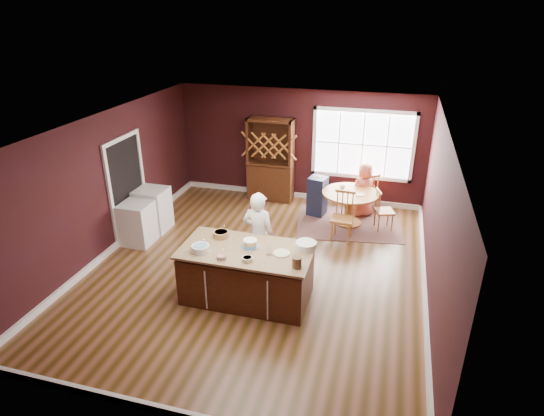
{
  "coord_description": "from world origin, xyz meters",
  "views": [
    {
      "loc": [
        2.19,
        -6.93,
        4.53
      ],
      "look_at": [
        0.15,
        0.43,
        1.05
      ],
      "focal_mm": 30.0,
      "sensor_mm": 36.0,
      "label": 1
    }
  ],
  "objects_px": {
    "washer": "(137,223)",
    "high_chair": "(317,195)",
    "layer_cake": "(250,243)",
    "seated_woman": "(364,190)",
    "chair_south": "(342,217)",
    "chair_east": "(385,209)",
    "dryer": "(153,209)",
    "chair_north": "(367,192)",
    "hutch": "(271,160)",
    "kitchen_island": "(247,275)",
    "toddler": "(319,181)",
    "baker": "(259,235)",
    "dining_table": "(350,201)"
  },
  "relations": [
    {
      "from": "kitchen_island",
      "to": "toddler",
      "type": "relative_size",
      "value": 8.16
    },
    {
      "from": "baker",
      "to": "chair_east",
      "type": "bearing_deg",
      "value": -124.51
    },
    {
      "from": "dryer",
      "to": "high_chair",
      "type": "bearing_deg",
      "value": 27.27
    },
    {
      "from": "kitchen_island",
      "to": "baker",
      "type": "distance_m",
      "value": 0.81
    },
    {
      "from": "chair_south",
      "to": "hutch",
      "type": "height_order",
      "value": "hutch"
    },
    {
      "from": "baker",
      "to": "seated_woman",
      "type": "xyz_separation_m",
      "value": [
        1.57,
        3.07,
        -0.18
      ]
    },
    {
      "from": "washer",
      "to": "high_chair",
      "type": "bearing_deg",
      "value": 35.42
    },
    {
      "from": "layer_cake",
      "to": "high_chair",
      "type": "height_order",
      "value": "layer_cake"
    },
    {
      "from": "chair_north",
      "to": "high_chair",
      "type": "xyz_separation_m",
      "value": [
        -1.09,
        -0.47,
        -0.01
      ]
    },
    {
      "from": "chair_east",
      "to": "chair_north",
      "type": "height_order",
      "value": "chair_north"
    },
    {
      "from": "kitchen_island",
      "to": "dining_table",
      "type": "xyz_separation_m",
      "value": [
        1.3,
        3.25,
        0.1
      ]
    },
    {
      "from": "chair_south",
      "to": "high_chair",
      "type": "height_order",
      "value": "chair_south"
    },
    {
      "from": "high_chair",
      "to": "washer",
      "type": "xyz_separation_m",
      "value": [
        -3.27,
        -2.33,
        -0.04
      ]
    },
    {
      "from": "baker",
      "to": "chair_north",
      "type": "distance_m",
      "value": 3.7
    },
    {
      "from": "dining_table",
      "to": "washer",
      "type": "relative_size",
      "value": 1.42
    },
    {
      "from": "toddler",
      "to": "dryer",
      "type": "height_order",
      "value": "toddler"
    },
    {
      "from": "chair_south",
      "to": "kitchen_island",
      "type": "bearing_deg",
      "value": -114.08
    },
    {
      "from": "dining_table",
      "to": "seated_woman",
      "type": "height_order",
      "value": "seated_woman"
    },
    {
      "from": "chair_south",
      "to": "washer",
      "type": "xyz_separation_m",
      "value": [
        -3.99,
        -1.21,
        -0.09
      ]
    },
    {
      "from": "seated_woman",
      "to": "kitchen_island",
      "type": "bearing_deg",
      "value": 36.74
    },
    {
      "from": "chair_south",
      "to": "chair_east",
      "type": "bearing_deg",
      "value": 46.16
    },
    {
      "from": "hutch",
      "to": "washer",
      "type": "bearing_deg",
      "value": -124.01
    },
    {
      "from": "kitchen_island",
      "to": "layer_cake",
      "type": "relative_size",
      "value": 6.79
    },
    {
      "from": "baker",
      "to": "layer_cake",
      "type": "height_order",
      "value": "baker"
    },
    {
      "from": "toddler",
      "to": "chair_north",
      "type": "bearing_deg",
      "value": 21.52
    },
    {
      "from": "toddler",
      "to": "dryer",
      "type": "bearing_deg",
      "value": -152.18
    },
    {
      "from": "layer_cake",
      "to": "seated_woman",
      "type": "xyz_separation_m",
      "value": [
        1.51,
        3.7,
        -0.35
      ]
    },
    {
      "from": "kitchen_island",
      "to": "toddler",
      "type": "bearing_deg",
      "value": 81.28
    },
    {
      "from": "kitchen_island",
      "to": "chair_north",
      "type": "relative_size",
      "value": 2.17
    },
    {
      "from": "baker",
      "to": "dryer",
      "type": "distance_m",
      "value": 2.98
    },
    {
      "from": "hutch",
      "to": "layer_cake",
      "type": "bearing_deg",
      "value": -78.91
    },
    {
      "from": "layer_cake",
      "to": "hutch",
      "type": "relative_size",
      "value": 0.15
    },
    {
      "from": "toddler",
      "to": "high_chair",
      "type": "bearing_deg",
      "value": -115.66
    },
    {
      "from": "kitchen_island",
      "to": "seated_woman",
      "type": "relative_size",
      "value": 1.68
    },
    {
      "from": "dining_table",
      "to": "baker",
      "type": "bearing_deg",
      "value": -117.5
    },
    {
      "from": "kitchen_island",
      "to": "hutch",
      "type": "distance_m",
      "value": 4.27
    },
    {
      "from": "seated_woman",
      "to": "dryer",
      "type": "bearing_deg",
      "value": -6.86
    },
    {
      "from": "high_chair",
      "to": "dryer",
      "type": "relative_size",
      "value": 1.03
    },
    {
      "from": "baker",
      "to": "washer",
      "type": "xyz_separation_m",
      "value": [
        -2.73,
        0.5,
        -0.37
      ]
    },
    {
      "from": "chair_east",
      "to": "washer",
      "type": "height_order",
      "value": "chair_east"
    },
    {
      "from": "chair_east",
      "to": "toddler",
      "type": "height_order",
      "value": "toddler"
    },
    {
      "from": "baker",
      "to": "dining_table",
      "type": "bearing_deg",
      "value": -112.13
    },
    {
      "from": "toddler",
      "to": "hutch",
      "type": "distance_m",
      "value": 1.44
    },
    {
      "from": "toddler",
      "to": "washer",
      "type": "bearing_deg",
      "value": -144.18
    },
    {
      "from": "seated_woman",
      "to": "chair_south",
      "type": "bearing_deg",
      "value": 46.25
    },
    {
      "from": "kitchen_island",
      "to": "layer_cake",
      "type": "height_order",
      "value": "layer_cake"
    },
    {
      "from": "chair_north",
      "to": "hutch",
      "type": "height_order",
      "value": "hutch"
    },
    {
      "from": "layer_cake",
      "to": "seated_woman",
      "type": "relative_size",
      "value": 0.25
    },
    {
      "from": "chair_east",
      "to": "kitchen_island",
      "type": "bearing_deg",
      "value": 127.86
    },
    {
      "from": "layer_cake",
      "to": "chair_south",
      "type": "bearing_deg",
      "value": 62.74
    }
  ]
}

